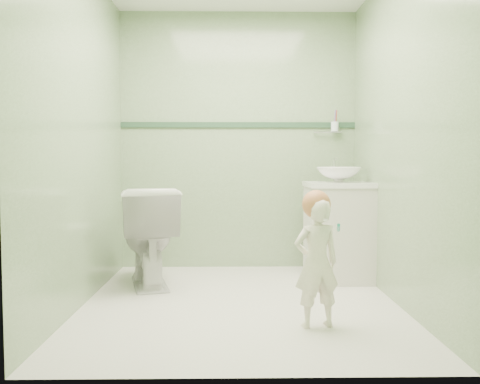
{
  "coord_description": "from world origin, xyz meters",
  "views": [
    {
      "loc": [
        -0.06,
        -3.52,
        0.99
      ],
      "look_at": [
        0.0,
        0.15,
        0.78
      ],
      "focal_mm": 37.67,
      "sensor_mm": 36.0,
      "label": 1
    }
  ],
  "objects": [
    {
      "name": "ground",
      "position": [
        0.0,
        0.0,
        0.0
      ],
      "size": [
        2.5,
        2.5,
        0.0
      ],
      "primitive_type": "plane",
      "color": "white",
      "rests_on": "ground"
    },
    {
      "name": "room_shell",
      "position": [
        0.0,
        0.0,
        1.2
      ],
      "size": [
        2.5,
        2.54,
        2.4
      ],
      "color": "gray",
      "rests_on": "ground"
    },
    {
      "name": "trim_stripe",
      "position": [
        0.0,
        1.24,
        1.35
      ],
      "size": [
        2.2,
        0.02,
        0.05
      ],
      "primitive_type": "cube",
      "color": "#294932",
      "rests_on": "room_shell"
    },
    {
      "name": "vanity",
      "position": [
        0.84,
        0.7,
        0.4
      ],
      "size": [
        0.52,
        0.5,
        0.8
      ],
      "primitive_type": "cube",
      "color": "beige",
      "rests_on": "ground"
    },
    {
      "name": "counter",
      "position": [
        0.84,
        0.7,
        0.81
      ],
      "size": [
        0.54,
        0.52,
        0.04
      ],
      "primitive_type": "cube",
      "color": "white",
      "rests_on": "vanity"
    },
    {
      "name": "basin",
      "position": [
        0.84,
        0.7,
        0.89
      ],
      "size": [
        0.37,
        0.37,
        0.13
      ],
      "primitive_type": "imported",
      "color": "white",
      "rests_on": "counter"
    },
    {
      "name": "faucet",
      "position": [
        0.84,
        0.89,
        0.97
      ],
      "size": [
        0.03,
        0.13,
        0.18
      ],
      "color": "silver",
      "rests_on": "counter"
    },
    {
      "name": "cup_holder",
      "position": [
        0.89,
        1.18,
        1.33
      ],
      "size": [
        0.26,
        0.07,
        0.21
      ],
      "color": "silver",
      "rests_on": "room_shell"
    },
    {
      "name": "toilet",
      "position": [
        -0.74,
        0.55,
        0.4
      ],
      "size": [
        0.63,
        0.87,
        0.8
      ],
      "primitive_type": "imported",
      "rotation": [
        0.0,
        0.0,
        3.4
      ],
      "color": "white",
      "rests_on": "ground"
    },
    {
      "name": "toddler",
      "position": [
        0.45,
        -0.53,
        0.39
      ],
      "size": [
        0.32,
        0.25,
        0.78
      ],
      "primitive_type": "imported",
      "rotation": [
        0.0,
        0.0,
        3.37
      ],
      "color": "beige",
      "rests_on": "ground"
    },
    {
      "name": "hair_cap",
      "position": [
        0.45,
        -0.5,
        0.74
      ],
      "size": [
        0.17,
        0.17,
        0.17
      ],
      "primitive_type": "sphere",
      "color": "#B96F41",
      "rests_on": "toddler"
    },
    {
      "name": "teal_toothbrush",
      "position": [
        0.55,
        -0.63,
        0.62
      ],
      "size": [
        0.11,
        0.14,
        0.08
      ],
      "color": "#138B7B",
      "rests_on": "toddler"
    }
  ]
}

